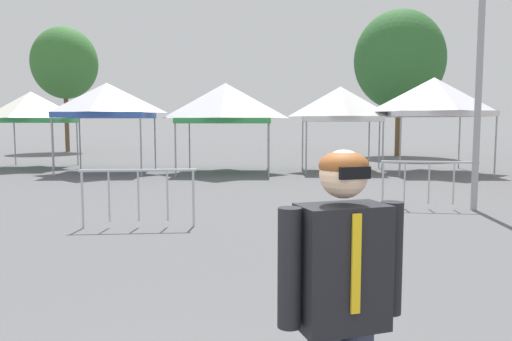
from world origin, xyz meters
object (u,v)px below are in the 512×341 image
(canopy_tent_behind_center, at_px, (225,103))
(tree_behind_tents_left, at_px, (399,60))
(canopy_tent_far_left, at_px, (340,104))
(canopy_tent_behind_right, at_px, (434,97))
(canopy_tent_center, at_px, (31,107))
(crowd_barrier_by_lift, at_px, (429,175))
(crowd_barrier_near_person, at_px, (138,187))
(person_foreground, at_px, (341,305))
(light_pole_near_lift, at_px, (482,1))
(canopy_tent_behind_left, at_px, (107,101))
(tree_behind_tents_center, at_px, (65,63))

(canopy_tent_behind_center, xyz_separation_m, tree_behind_tents_left, (9.26, 9.72, 2.85))
(canopy_tent_far_left, height_order, tree_behind_tents_left, tree_behind_tents_left)
(canopy_tent_far_left, xyz_separation_m, canopy_tent_behind_right, (3.55, -0.38, 0.25))
(canopy_tent_center, distance_m, canopy_tent_far_left, 13.00)
(crowd_barrier_by_lift, bearing_deg, canopy_tent_far_left, 94.08)
(canopy_tent_behind_right, bearing_deg, crowd_barrier_near_person, -130.13)
(person_foreground, height_order, crowd_barrier_by_lift, person_foreground)
(canopy_tent_behind_center, bearing_deg, crowd_barrier_near_person, -94.46)
(crowd_barrier_by_lift, bearing_deg, canopy_tent_center, 143.26)
(person_foreground, bearing_deg, crowd_barrier_near_person, 111.91)
(canopy_tent_center, xyz_separation_m, person_foreground, (10.27, -18.78, -1.55))
(canopy_tent_behind_center, distance_m, canopy_tent_far_left, 4.54)
(light_pole_near_lift, height_order, crowd_barrier_by_lift, light_pole_near_lift)
(light_pole_near_lift, bearing_deg, canopy_tent_behind_left, 142.10)
(canopy_tent_behind_center, bearing_deg, tree_behind_tents_left, 46.39)
(canopy_tent_far_left, distance_m, light_pole_near_lift, 9.30)
(tree_behind_tents_left, bearing_deg, tree_behind_tents_center, 169.07)
(canopy_tent_behind_right, distance_m, tree_behind_tents_left, 10.00)
(canopy_tent_behind_right, distance_m, person_foreground, 18.32)
(light_pole_near_lift, height_order, crowd_barrier_near_person, light_pole_near_lift)
(person_foreground, height_order, tree_behind_tents_left, tree_behind_tents_left)
(canopy_tent_behind_right, bearing_deg, light_pole_near_lift, -102.84)
(canopy_tent_behind_right, relative_size, person_foreground, 2.06)
(canopy_tent_far_left, distance_m, person_foreground, 17.78)
(canopy_tent_behind_left, bearing_deg, person_foreground, -69.15)
(canopy_tent_behind_left, distance_m, tree_behind_tents_center, 15.94)
(person_foreground, bearing_deg, tree_behind_tents_left, 74.49)
(canopy_tent_behind_left, xyz_separation_m, canopy_tent_behind_right, (12.61, 0.31, 0.13))
(crowd_barrier_near_person, bearing_deg, canopy_tent_center, 122.02)
(canopy_tent_behind_center, bearing_deg, crowd_barrier_by_lift, -58.28)
(canopy_tent_center, distance_m, tree_behind_tents_center, 12.83)
(light_pole_near_lift, height_order, tree_behind_tents_center, tree_behind_tents_center)
(person_foreground, distance_m, crowd_barrier_near_person, 7.13)
(tree_behind_tents_left, bearing_deg, light_pole_near_lift, -99.87)
(tree_behind_tents_center, bearing_deg, canopy_tent_far_left, -39.28)
(tree_behind_tents_left, distance_m, crowd_barrier_near_person, 22.98)
(canopy_tent_behind_left, distance_m, canopy_tent_behind_center, 4.56)
(canopy_tent_far_left, xyz_separation_m, crowd_barrier_near_person, (-5.32, -10.90, -1.90))
(crowd_barrier_by_lift, bearing_deg, canopy_tent_behind_left, 139.92)
(canopy_tent_behind_center, bearing_deg, tree_behind_tents_center, 130.30)
(person_foreground, bearing_deg, canopy_tent_behind_right, 70.08)
(tree_behind_tents_center, bearing_deg, light_pole_near_lift, -51.35)
(canopy_tent_far_left, bearing_deg, canopy_tent_behind_center, -173.38)
(canopy_tent_center, distance_m, canopy_tent_behind_left, 4.34)
(tree_behind_tents_center, relative_size, crowd_barrier_near_person, 3.92)
(light_pole_near_lift, distance_m, crowd_barrier_by_lift, 3.84)
(canopy_tent_far_left, distance_m, tree_behind_tents_center, 21.16)
(canopy_tent_behind_center, bearing_deg, person_foreground, -83.78)
(person_foreground, bearing_deg, crowd_barrier_by_lift, 69.16)
(canopy_tent_behind_left, bearing_deg, light_pole_near_lift, -37.90)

